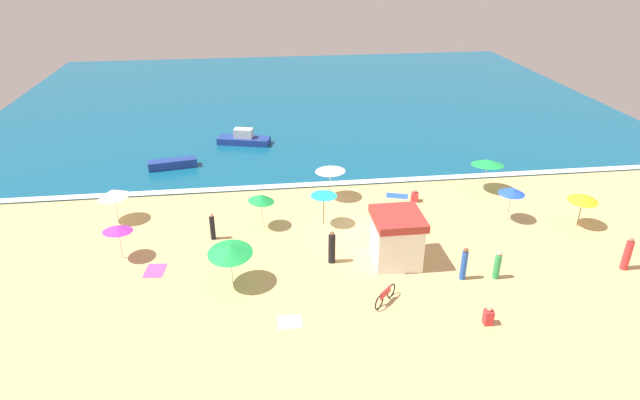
% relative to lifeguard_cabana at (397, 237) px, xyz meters
% --- Properties ---
extents(ground_plane, '(60.00, 60.00, 0.00)m').
position_rel_lifeguard_cabana_xyz_m(ground_plane, '(-1.60, 3.58, -1.39)').
color(ground_plane, '#D8B775').
extents(ocean_water, '(60.00, 44.00, 0.10)m').
position_rel_lifeguard_cabana_xyz_m(ocean_water, '(-1.60, 31.58, -1.34)').
color(ocean_water, '#0F567A').
rests_on(ocean_water, ground_plane).
extents(wave_breaker_foam, '(57.00, 0.70, 0.01)m').
position_rel_lifeguard_cabana_xyz_m(wave_breaker_foam, '(-1.60, 9.88, -1.28)').
color(wave_breaker_foam, white).
rests_on(wave_breaker_foam, ocean_water).
extents(lifeguard_cabana, '(2.51, 2.78, 2.72)m').
position_rel_lifeguard_cabana_xyz_m(lifeguard_cabana, '(0.00, 0.00, 0.00)').
color(lifeguard_cabana, white).
rests_on(lifeguard_cabana, ground_plane).
extents(beach_umbrella_0, '(2.13, 2.14, 2.01)m').
position_rel_lifeguard_cabana_xyz_m(beach_umbrella_0, '(-14.35, 2.06, 0.39)').
color(beach_umbrella_0, silver).
rests_on(beach_umbrella_0, ground_plane).
extents(beach_umbrella_1, '(1.71, 1.68, 2.18)m').
position_rel_lifeguard_cabana_xyz_m(beach_umbrella_1, '(-6.84, 4.52, 0.50)').
color(beach_umbrella_1, silver).
rests_on(beach_umbrella_1, ground_plane).
extents(beach_umbrella_2, '(2.74, 2.74, 2.32)m').
position_rel_lifeguard_cabana_xyz_m(beach_umbrella_2, '(-2.34, 7.89, 0.69)').
color(beach_umbrella_2, silver).
rests_on(beach_umbrella_2, ground_plane).
extents(beach_umbrella_3, '(2.14, 2.14, 2.17)m').
position_rel_lifeguard_cabana_xyz_m(beach_umbrella_3, '(7.84, 3.49, 0.57)').
color(beach_umbrella_3, silver).
rests_on(beach_umbrella_3, ground_plane).
extents(beach_umbrella_4, '(2.42, 2.44, 2.31)m').
position_rel_lifeguard_cabana_xyz_m(beach_umbrella_4, '(8.14, 7.74, 0.63)').
color(beach_umbrella_4, silver).
rests_on(beach_umbrella_4, ground_plane).
extents(beach_umbrella_5, '(2.33, 2.36, 2.36)m').
position_rel_lifeguard_cabana_xyz_m(beach_umbrella_5, '(-8.48, -1.12, 0.63)').
color(beach_umbrella_5, silver).
rests_on(beach_umbrella_5, ground_plane).
extents(beach_umbrella_6, '(1.95, 1.95, 2.28)m').
position_rel_lifeguard_cabana_xyz_m(beach_umbrella_6, '(-3.23, 4.34, 0.69)').
color(beach_umbrella_6, '#4C3823').
rests_on(beach_umbrella_6, ground_plane).
extents(beach_umbrella_7, '(2.20, 2.18, 2.12)m').
position_rel_lifeguard_cabana_xyz_m(beach_umbrella_7, '(-15.49, 6.43, 0.41)').
color(beach_umbrella_7, silver).
rests_on(beach_umbrella_7, ground_plane).
extents(beach_umbrella_8, '(2.21, 2.22, 2.13)m').
position_rel_lifeguard_cabana_xyz_m(beach_umbrella_8, '(11.63, 2.28, 0.48)').
color(beach_umbrella_8, '#4C3823').
rests_on(beach_umbrella_8, ground_plane).
extents(beach_tent, '(1.72, 1.76, 1.49)m').
position_rel_lifeguard_cabana_xyz_m(beach_tent, '(1.11, 3.83, -0.64)').
color(beach_tent, yellow).
rests_on(beach_tent, ground_plane).
extents(parked_bicycle, '(1.31, 1.35, 0.76)m').
position_rel_lifeguard_cabana_xyz_m(parked_bicycle, '(-1.38, -3.47, -1.01)').
color(parked_bicycle, black).
rests_on(parked_bicycle, ground_plane).
extents(beachgoer_0, '(0.41, 0.41, 1.84)m').
position_rel_lifeguard_cabana_xyz_m(beachgoer_0, '(-3.35, 0.26, -0.53)').
color(beachgoer_0, black).
rests_on(beachgoer_0, ground_plane).
extents(beachgoer_1, '(0.59, 0.59, 0.79)m').
position_rel_lifeguard_cabana_xyz_m(beachgoer_1, '(3.02, 6.71, -1.07)').
color(beachgoer_1, red).
rests_on(beachgoer_1, ground_plane).
extents(beachgoer_2, '(0.41, 0.41, 1.66)m').
position_rel_lifeguard_cabana_xyz_m(beachgoer_2, '(-9.65, 3.47, -0.58)').
color(beachgoer_2, black).
rests_on(beachgoer_2, ground_plane).
extents(beachgoer_3, '(0.34, 0.34, 1.55)m').
position_rel_lifeguard_cabana_xyz_m(beachgoer_3, '(4.59, -2.22, -0.66)').
color(beachgoer_3, green).
rests_on(beachgoer_3, ground_plane).
extents(beachgoer_4, '(0.53, 0.53, 1.83)m').
position_rel_lifeguard_cabana_xyz_m(beachgoer_4, '(11.49, -2.27, -0.53)').
color(beachgoer_4, red).
rests_on(beachgoer_4, ground_plane).
extents(beachgoer_5, '(0.40, 0.40, 1.80)m').
position_rel_lifeguard_cabana_xyz_m(beachgoer_5, '(2.90, -2.08, -0.52)').
color(beachgoer_5, blue).
rests_on(beachgoer_5, ground_plane).
extents(beachgoer_6, '(0.40, 0.40, 0.94)m').
position_rel_lifeguard_cabana_xyz_m(beachgoer_6, '(2.76, -5.55, -0.98)').
color(beachgoer_6, red).
rests_on(beachgoer_6, ground_plane).
extents(beach_towel_0, '(1.11, 1.37, 0.01)m').
position_rel_lifeguard_cabana_xyz_m(beach_towel_0, '(-12.47, 0.57, -1.38)').
color(beach_towel_0, '#D84CA5').
rests_on(beach_towel_0, ground_plane).
extents(beach_towel_1, '(1.09, 0.95, 0.01)m').
position_rel_lifeguard_cabana_xyz_m(beach_towel_1, '(-5.92, -4.33, -1.38)').
color(beach_towel_1, white).
rests_on(beach_towel_1, ground_plane).
extents(beach_towel_2, '(1.60, 1.17, 0.01)m').
position_rel_lifeguard_cabana_xyz_m(beach_towel_2, '(2.10, 7.57, -1.38)').
color(beach_towel_2, blue).
rests_on(beach_towel_2, ground_plane).
extents(small_boat_0, '(3.57, 1.51, 0.63)m').
position_rel_lifeguard_cabana_xyz_m(small_boat_0, '(-13.12, 14.10, -0.97)').
color(small_boat_0, navy).
rests_on(small_boat_0, ocean_water).
extents(small_boat_1, '(4.43, 2.43, 1.27)m').
position_rel_lifeguard_cabana_xyz_m(small_boat_1, '(-7.93, 18.57, -0.88)').
color(small_boat_1, navy).
rests_on(small_boat_1, ocean_water).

